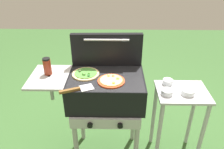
# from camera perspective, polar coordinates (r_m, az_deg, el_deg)

# --- Properties ---
(grill) EXTENTS (0.96, 0.53, 0.90)m
(grill) POSITION_cam_1_polar(r_m,az_deg,el_deg) (1.93, -1.91, -4.28)
(grill) COLOR black
(grill) RESTS_ON ground_plane
(grill_lid_open) EXTENTS (0.63, 0.09, 0.30)m
(grill_lid_open) POSITION_cam_1_polar(r_m,az_deg,el_deg) (1.98, -1.33, 6.39)
(grill_lid_open) COLOR black
(grill_lid_open) RESTS_ON grill
(pizza_cheese) EXTENTS (0.22, 0.22, 0.04)m
(pizza_cheese) POSITION_cam_1_polar(r_m,az_deg,el_deg) (1.78, -0.16, -1.57)
(pizza_cheese) COLOR #C64723
(pizza_cheese) RESTS_ON grill
(pizza_veggie) EXTENTS (0.23, 0.23, 0.04)m
(pizza_veggie) POSITION_cam_1_polar(r_m,az_deg,el_deg) (1.89, -6.80, 0.21)
(pizza_veggie) COLOR #E0C17F
(pizza_veggie) RESTS_ON grill
(sauce_jar) EXTENTS (0.07, 0.07, 0.15)m
(sauce_jar) POSITION_cam_1_polar(r_m,az_deg,el_deg) (1.94, -16.31, 2.02)
(sauce_jar) COLOR maroon
(sauce_jar) RESTS_ON grill
(spatula) EXTENTS (0.26, 0.15, 0.02)m
(spatula) POSITION_cam_1_polar(r_m,az_deg,el_deg) (1.70, -9.03, -3.77)
(spatula) COLOR #B7BABF
(spatula) RESTS_ON grill
(prep_table) EXTENTS (0.44, 0.36, 0.76)m
(prep_table) POSITION_cam_1_polar(r_m,az_deg,el_deg) (2.14, 16.79, -8.97)
(prep_table) COLOR #B2B2B7
(prep_table) RESTS_ON ground_plane
(topping_bowl_near) EXTENTS (0.10, 0.10, 0.04)m
(topping_bowl_near) POSITION_cam_1_polar(r_m,az_deg,el_deg) (1.92, 13.96, -4.44)
(topping_bowl_near) COLOR silver
(topping_bowl_near) RESTS_ON prep_table
(topping_bowl_far) EXTENTS (0.11, 0.11, 0.04)m
(topping_bowl_far) POSITION_cam_1_polar(r_m,az_deg,el_deg) (1.98, 18.97, -4.28)
(topping_bowl_far) COLOR silver
(topping_bowl_far) RESTS_ON prep_table
(topping_bowl_middle) EXTENTS (0.09, 0.09, 0.04)m
(topping_bowl_middle) POSITION_cam_1_polar(r_m,az_deg,el_deg) (2.07, 14.13, -1.88)
(topping_bowl_middle) COLOR silver
(topping_bowl_middle) RESTS_ON prep_table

